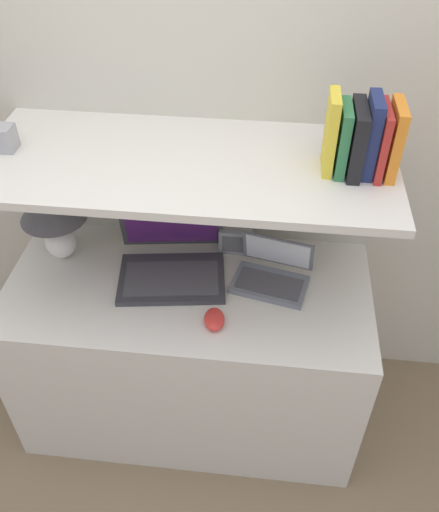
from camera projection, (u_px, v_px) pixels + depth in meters
name	position (u px, v px, depth m)	size (l,w,h in m)	color
ground_plane	(182.00, 470.00, 2.22)	(12.00, 12.00, 0.00)	#7A664C
wall_back	(199.00, 123.00, 1.95)	(6.00, 0.05, 2.40)	beige
desk	(191.00, 352.00, 2.21)	(1.33, 0.63, 0.74)	silver
back_riser	(201.00, 255.00, 2.31)	(1.33, 0.04, 1.20)	beige
shelf	(185.00, 164.00, 1.70)	(1.33, 0.57, 0.03)	silver
table_lamp	(52.00, 208.00, 1.95)	(0.24, 0.24, 0.34)	white
laptop_large	(172.00, 258.00, 1.99)	(0.43, 0.37, 0.28)	#333338
laptop_small	(272.00, 274.00, 1.96)	(0.30, 0.25, 0.16)	slate
computer_mouse	(214.00, 319.00, 1.82)	(0.08, 0.11, 0.04)	red
router_box	(236.00, 238.00, 2.09)	(0.13, 0.08, 0.10)	gray
book_orange	(394.00, 140.00, 1.57)	(0.03, 0.15, 0.22)	orange
book_red	(381.00, 141.00, 1.58)	(0.02, 0.16, 0.21)	#A82823
book_navy	(371.00, 136.00, 1.57)	(0.03, 0.14, 0.24)	navy
book_black	(356.00, 140.00, 1.58)	(0.04, 0.17, 0.21)	black
book_green	(342.00, 139.00, 1.59)	(0.03, 0.14, 0.21)	#2D7042
book_yellow	(331.00, 133.00, 1.58)	(0.03, 0.13, 0.24)	gold
shelf_gadget	(1.00, 138.00, 1.72)	(0.09, 0.07, 0.08)	#99999E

